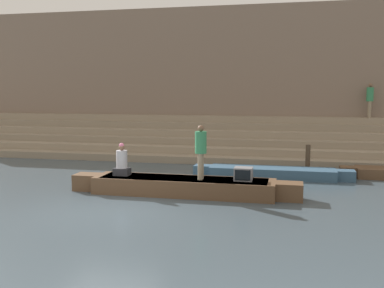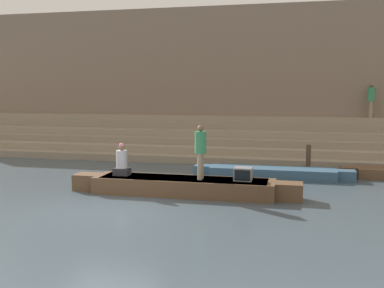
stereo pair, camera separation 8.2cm
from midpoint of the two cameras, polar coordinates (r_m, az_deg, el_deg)
name	(u,v)px [view 1 (the left image)]	position (r m, az deg, el deg)	size (l,w,h in m)	color
ground_plane	(107,210)	(12.19, -10.94, -8.27)	(120.00, 120.00, 0.00)	#3D4C56
ghat_steps	(194,141)	(22.12, 0.10, 0.39)	(36.00, 4.64, 1.84)	gray
back_wall	(203,80)	(24.21, 1.28, 8.11)	(34.20, 1.28, 7.43)	#7F6B5B
rowboat_main	(183,186)	(13.66, -1.28, -5.34)	(7.05, 1.30, 0.51)	brown
person_standing	(201,148)	(13.31, 0.95, -0.56)	(0.34, 0.34, 1.62)	gray
person_rowing	(122,163)	(14.18, -9.06, -2.34)	(0.48, 0.38, 1.02)	#28282D
tv_set	(243,174)	(13.32, 6.37, -3.80)	(0.53, 0.46, 0.39)	slate
moored_boat_shore	(272,172)	(16.51, 9.96, -3.56)	(5.72, 1.01, 0.37)	#33516B
mooring_post	(308,159)	(17.64, 14.36, -1.86)	(0.18, 0.18, 1.09)	#473828
person_on_steps	(370,98)	(23.03, 21.56, 5.45)	(0.33, 0.33, 1.64)	gray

